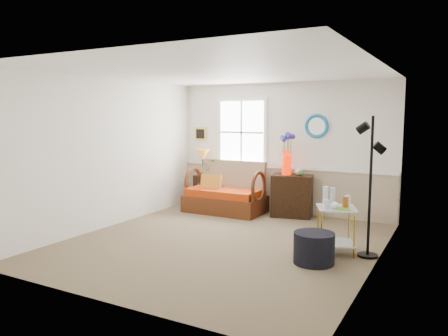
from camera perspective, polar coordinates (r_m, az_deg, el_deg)
The scene contains 19 objects.
floor at distance 6.85m, azimuth -0.18°, elevation -9.69°, with size 4.50×5.00×0.01m, color brown.
ceiling at distance 6.60m, azimuth -0.19°, elevation 12.52°, with size 4.50×5.00×0.01m, color white.
walls at distance 6.59m, azimuth -0.19°, elevation 1.21°, with size 4.51×5.01×2.60m.
wainscot at distance 8.94m, azimuth 7.51°, elevation -2.86°, with size 4.46×0.02×0.90m, color tan.
chair_rail at distance 8.87m, azimuth 7.53°, elevation 0.13°, with size 4.46×0.04×0.06m, color white.
window at distance 9.18m, azimuth 2.34°, elevation 4.67°, with size 1.14×0.06×1.44m, color white, non-canonical shape.
picture at distance 9.68m, azimuth -3.07°, elevation 4.48°, with size 0.28×0.03×0.28m, color gold.
mirror at distance 8.59m, azimuth 12.02°, elevation 5.37°, with size 0.47×0.47×0.07m, color #1C95C8.
loveseat at distance 8.83m, azimuth 0.11°, elevation -2.52°, with size 1.57×0.89×1.02m, color #55290E, non-canonical shape.
throw_pillow at distance 8.89m, azimuth -1.70°, elevation -2.22°, with size 0.43×0.11×0.43m, color #C95E13, non-canonical shape.
lamp_stand at distance 9.55m, azimuth -2.53°, elevation -2.90°, with size 0.38×0.38×0.67m, color black, non-canonical shape.
table_lamp at distance 9.46m, azimuth -2.77°, elevation 0.77°, with size 0.31×0.31×0.57m, color #B87A2B, non-canonical shape.
potted_plant at distance 9.41m, azimuth -1.73°, elevation -0.15°, with size 0.32×0.35×0.28m, color #406C2D.
cabinet at distance 8.57m, azimuth 8.89°, elevation -3.60°, with size 0.76×0.49×0.81m, color black, non-canonical shape.
flower_vase at distance 8.49m, azimuth 8.22°, elevation 1.80°, with size 0.23×0.23×0.79m, color #F81E00, non-canonical shape.
side_table at distance 6.45m, azimuth 14.37°, elevation -7.87°, with size 0.52×0.52×0.66m, color #B37F20, non-canonical shape.
tabletop_items at distance 6.40m, azimuth 14.51°, elevation -3.73°, with size 0.45×0.45×0.27m, color silver, non-canonical shape.
floor_lamp at distance 6.29m, azimuth 18.56°, elevation -2.42°, with size 0.28×0.28×1.95m, color black, non-canonical shape.
ottoman at distance 5.99m, azimuth 11.66°, elevation -10.20°, with size 0.54×0.54×0.42m, color black.
Camera 1 is at (3.17, -5.75, 1.95)m, focal length 35.00 mm.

